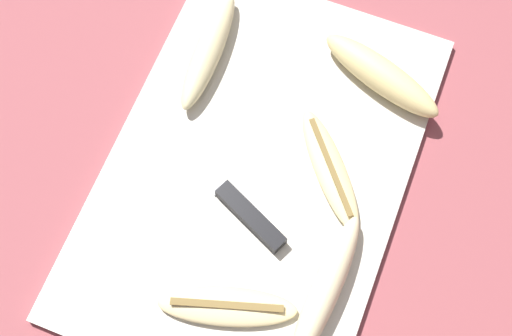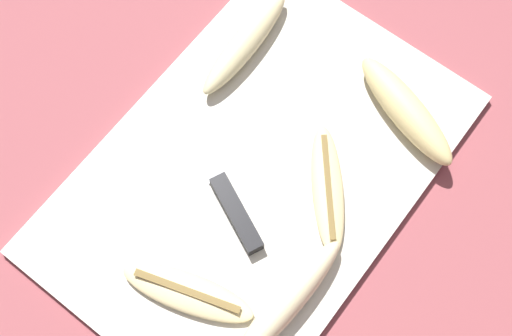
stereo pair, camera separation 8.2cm
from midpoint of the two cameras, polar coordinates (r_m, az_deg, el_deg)
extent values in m
plane|color=#93474C|center=(0.85, 2.77, -0.90)|extent=(4.00, 4.00, 0.00)
cube|color=beige|center=(0.84, 2.79, -0.76)|extent=(0.51, 0.34, 0.01)
cube|color=black|center=(0.81, 1.33, -4.05)|extent=(0.06, 0.10, 0.02)
cube|color=#B7BABF|center=(0.85, -2.55, 2.69)|extent=(0.08, 0.14, 0.00)
ellipsoid|color=beige|center=(0.83, 8.58, -2.02)|extent=(0.14, 0.13, 0.02)
cube|color=brown|center=(0.82, 8.67, -1.81)|extent=(0.10, 0.09, 0.00)
ellipsoid|color=beige|center=(0.89, 1.79, 9.65)|extent=(0.17, 0.04, 0.03)
ellipsoid|color=beige|center=(0.78, 5.51, -11.13)|extent=(0.18, 0.04, 0.04)
ellipsoid|color=beige|center=(0.79, -2.49, -10.34)|extent=(0.09, 0.16, 0.02)
cube|color=olive|center=(0.78, -2.52, -10.22)|extent=(0.04, 0.12, 0.00)
ellipsoid|color=#EDD689|center=(0.87, 14.58, 4.13)|extent=(0.09, 0.17, 0.04)
camera|label=1|loc=(0.04, -87.11, 7.56)|focal=50.00mm
camera|label=2|loc=(0.04, 92.89, -7.56)|focal=50.00mm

